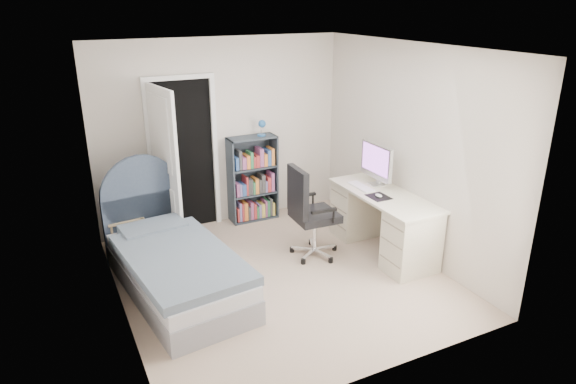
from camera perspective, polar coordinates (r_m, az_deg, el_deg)
name	(u,v)px	position (r m, az deg, el deg)	size (l,w,h in m)	color
room_shell	(280,171)	(5.36, -0.90, 2.30)	(3.50, 3.70, 2.60)	tan
door	(172,162)	(6.55, -12.80, 3.26)	(0.92, 0.82, 2.06)	black
bed	(174,265)	(5.64, -12.53, -7.91)	(1.20, 2.16, 1.27)	gray
nightstand	(124,225)	(6.47, -17.78, -3.49)	(0.41, 0.41, 0.61)	tan
floor_lamp	(174,194)	(6.71, -12.57, -0.23)	(0.21, 0.21, 1.47)	silver
bookcase	(253,182)	(7.16, -3.88, 1.12)	(0.67, 0.29, 1.42)	#353F48
desk	(382,220)	(6.36, 10.44, -3.06)	(0.62, 1.56, 1.28)	beige
office_chair	(308,209)	(6.05, 2.25, -1.85)	(0.58, 0.60, 1.13)	silver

